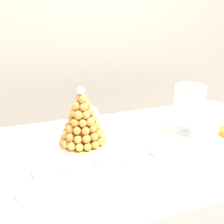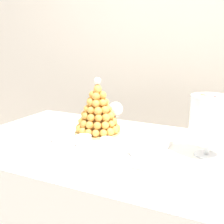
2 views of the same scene
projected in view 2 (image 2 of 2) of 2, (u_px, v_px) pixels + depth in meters
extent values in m
cube|color=silver|center=(192.00, 34.00, 2.05)|extent=(4.80, 0.10, 2.50)
cylinder|color=brown|center=(53.00, 177.00, 1.92)|extent=(0.04, 0.04, 0.75)
cube|color=brown|center=(131.00, 151.00, 1.28)|extent=(1.44, 0.73, 0.02)
cube|color=white|center=(131.00, 149.00, 1.28)|extent=(1.50, 0.79, 0.00)
cube|color=white|center=(159.00, 156.00, 1.66)|extent=(1.50, 0.01, 0.34)
cube|color=white|center=(3.00, 157.00, 1.65)|extent=(0.01, 0.79, 0.34)
cube|color=white|center=(96.00, 140.00, 1.37)|extent=(0.63, 0.42, 0.01)
cube|color=white|center=(69.00, 152.00, 1.19)|extent=(0.63, 0.01, 0.02)
cube|color=white|center=(117.00, 126.00, 1.55)|extent=(0.63, 0.01, 0.02)
cube|color=white|center=(41.00, 128.00, 1.51)|extent=(0.01, 0.42, 0.02)
cube|color=white|center=(164.00, 148.00, 1.23)|extent=(0.01, 0.42, 0.02)
cylinder|color=white|center=(96.00, 139.00, 1.37)|extent=(0.39, 0.39, 0.00)
cylinder|color=tan|center=(98.00, 132.00, 1.45)|extent=(0.22, 0.22, 0.01)
cone|color=#C27E36|center=(98.00, 109.00, 1.43)|extent=(0.15, 0.15, 0.22)
sphere|color=gold|center=(115.00, 130.00, 1.41)|extent=(0.04, 0.04, 0.04)
sphere|color=gold|center=(116.00, 128.00, 1.44)|extent=(0.04, 0.04, 0.04)
sphere|color=gold|center=(116.00, 126.00, 1.48)|extent=(0.03, 0.03, 0.03)
sphere|color=gold|center=(112.00, 125.00, 1.51)|extent=(0.04, 0.04, 0.04)
sphere|color=gold|center=(107.00, 123.00, 1.53)|extent=(0.04, 0.04, 0.04)
sphere|color=gold|center=(100.00, 122.00, 1.53)|extent=(0.03, 0.03, 0.03)
sphere|color=gold|center=(93.00, 123.00, 1.53)|extent=(0.04, 0.04, 0.04)
sphere|color=gold|center=(87.00, 123.00, 1.51)|extent=(0.03, 0.03, 0.03)
sphere|color=gold|center=(82.00, 125.00, 1.49)|extent=(0.04, 0.04, 0.04)
sphere|color=gold|center=(80.00, 128.00, 1.46)|extent=(0.04, 0.04, 0.04)
sphere|color=gold|center=(80.00, 129.00, 1.42)|extent=(0.04, 0.04, 0.04)
sphere|color=gold|center=(83.00, 131.00, 1.39)|extent=(0.03, 0.03, 0.03)
sphere|color=gold|center=(88.00, 133.00, 1.37)|extent=(0.03, 0.03, 0.03)
sphere|color=gold|center=(96.00, 133.00, 1.36)|extent=(0.03, 0.03, 0.03)
sphere|color=gold|center=(103.00, 133.00, 1.37)|extent=(0.03, 0.03, 0.03)
sphere|color=gold|center=(110.00, 132.00, 1.38)|extent=(0.04, 0.04, 0.04)
sphere|color=gold|center=(114.00, 122.00, 1.43)|extent=(0.04, 0.04, 0.04)
sphere|color=gold|center=(113.00, 120.00, 1.47)|extent=(0.04, 0.04, 0.04)
sphere|color=gold|center=(109.00, 118.00, 1.50)|extent=(0.03, 0.03, 0.03)
sphere|color=gold|center=(102.00, 117.00, 1.51)|extent=(0.04, 0.04, 0.04)
sphere|color=gold|center=(95.00, 117.00, 1.51)|extent=(0.04, 0.04, 0.04)
sphere|color=gold|center=(88.00, 118.00, 1.50)|extent=(0.04, 0.04, 0.04)
sphere|color=gold|center=(84.00, 120.00, 1.47)|extent=(0.04, 0.04, 0.04)
sphere|color=gold|center=(82.00, 122.00, 1.43)|extent=(0.04, 0.04, 0.04)
sphere|color=gold|center=(84.00, 124.00, 1.40)|extent=(0.03, 0.03, 0.03)
sphere|color=gold|center=(90.00, 125.00, 1.38)|extent=(0.04, 0.04, 0.04)
sphere|color=gold|center=(97.00, 126.00, 1.37)|extent=(0.04, 0.04, 0.04)
sphere|color=gold|center=(105.00, 125.00, 1.38)|extent=(0.04, 0.04, 0.04)
sphere|color=gold|center=(111.00, 124.00, 1.40)|extent=(0.03, 0.03, 0.03)
sphere|color=gold|center=(111.00, 114.00, 1.45)|extent=(0.04, 0.04, 0.04)
sphere|color=gold|center=(107.00, 113.00, 1.48)|extent=(0.03, 0.03, 0.03)
sphere|color=gold|center=(101.00, 112.00, 1.49)|extent=(0.03, 0.03, 0.03)
sphere|color=gold|center=(94.00, 112.00, 1.49)|extent=(0.03, 0.03, 0.03)
sphere|color=gold|center=(88.00, 113.00, 1.47)|extent=(0.04, 0.04, 0.04)
sphere|color=gold|center=(85.00, 114.00, 1.44)|extent=(0.04, 0.04, 0.04)
sphere|color=gold|center=(86.00, 116.00, 1.40)|extent=(0.03, 0.03, 0.03)
sphere|color=gold|center=(91.00, 118.00, 1.38)|extent=(0.03, 0.03, 0.03)
sphere|color=gold|center=(98.00, 118.00, 1.37)|extent=(0.03, 0.03, 0.03)
sphere|color=gold|center=(106.00, 118.00, 1.39)|extent=(0.04, 0.04, 0.04)
sphere|color=gold|center=(110.00, 116.00, 1.41)|extent=(0.04, 0.04, 0.04)
sphere|color=gold|center=(107.00, 107.00, 1.45)|extent=(0.04, 0.04, 0.04)
sphere|color=gold|center=(101.00, 106.00, 1.47)|extent=(0.03, 0.03, 0.03)
sphere|color=gold|center=(94.00, 107.00, 1.47)|extent=(0.04, 0.04, 0.04)
sphere|color=gold|center=(89.00, 108.00, 1.45)|extent=(0.03, 0.03, 0.03)
sphere|color=gold|center=(87.00, 109.00, 1.42)|extent=(0.04, 0.04, 0.04)
sphere|color=gold|center=(91.00, 110.00, 1.39)|extent=(0.03, 0.03, 0.03)
sphere|color=gold|center=(98.00, 111.00, 1.38)|extent=(0.04, 0.04, 0.04)
sphere|color=gold|center=(105.00, 110.00, 1.39)|extent=(0.04, 0.04, 0.04)
sphere|color=gold|center=(108.00, 109.00, 1.42)|extent=(0.03, 0.03, 0.03)
sphere|color=gold|center=(103.00, 100.00, 1.45)|extent=(0.04, 0.04, 0.04)
sphere|color=gold|center=(96.00, 100.00, 1.45)|extent=(0.04, 0.04, 0.04)
sphere|color=gold|center=(91.00, 101.00, 1.43)|extent=(0.04, 0.04, 0.04)
sphere|color=gold|center=(91.00, 102.00, 1.40)|extent=(0.04, 0.04, 0.04)
sphere|color=gold|center=(96.00, 104.00, 1.39)|extent=(0.04, 0.04, 0.04)
sphere|color=gold|center=(103.00, 103.00, 1.39)|extent=(0.03, 0.03, 0.03)
sphere|color=gold|center=(105.00, 102.00, 1.42)|extent=(0.03, 0.03, 0.03)
sphere|color=gold|center=(99.00, 95.00, 1.43)|extent=(0.04, 0.04, 0.04)
sphere|color=gold|center=(93.00, 95.00, 1.42)|extent=(0.04, 0.04, 0.04)
sphere|color=gold|center=(96.00, 96.00, 1.39)|extent=(0.04, 0.04, 0.04)
sphere|color=gold|center=(102.00, 95.00, 1.41)|extent=(0.04, 0.04, 0.04)
sphere|color=gold|center=(98.00, 88.00, 1.41)|extent=(0.03, 0.03, 0.03)
sphere|color=gold|center=(98.00, 89.00, 1.40)|extent=(0.04, 0.04, 0.04)
sphere|color=white|center=(97.00, 81.00, 1.40)|extent=(0.03, 0.03, 0.03)
cylinder|color=silver|center=(39.00, 132.00, 1.38)|extent=(0.05, 0.05, 0.06)
cylinder|color=#F4EAC6|center=(39.00, 135.00, 1.38)|extent=(0.05, 0.05, 0.02)
cylinder|color=white|center=(39.00, 131.00, 1.38)|extent=(0.05, 0.05, 0.02)
sphere|color=brown|center=(37.00, 128.00, 1.38)|extent=(0.02, 0.02, 0.02)
cylinder|color=silver|center=(58.00, 136.00, 1.32)|extent=(0.05, 0.05, 0.06)
cylinder|color=gold|center=(58.00, 140.00, 1.32)|extent=(0.05, 0.05, 0.02)
cylinder|color=#EAC166|center=(58.00, 135.00, 1.32)|extent=(0.05, 0.05, 0.02)
sphere|color=brown|center=(58.00, 133.00, 1.31)|extent=(0.01, 0.01, 0.01)
cylinder|color=silver|center=(84.00, 141.00, 1.27)|extent=(0.06, 0.06, 0.05)
cylinder|color=brown|center=(84.00, 144.00, 1.27)|extent=(0.06, 0.06, 0.02)
cylinder|color=#8C603D|center=(84.00, 140.00, 1.27)|extent=(0.06, 0.06, 0.01)
sphere|color=brown|center=(85.00, 138.00, 1.25)|extent=(0.02, 0.02, 0.02)
cylinder|color=silver|center=(107.00, 144.00, 1.21)|extent=(0.05, 0.05, 0.06)
cylinder|color=gold|center=(107.00, 148.00, 1.22)|extent=(0.04, 0.04, 0.02)
cylinder|color=#EAC166|center=(107.00, 143.00, 1.21)|extent=(0.04, 0.04, 0.02)
sphere|color=brown|center=(106.00, 140.00, 1.21)|extent=(0.01, 0.01, 0.01)
cylinder|color=silver|center=(138.00, 149.00, 1.17)|extent=(0.06, 0.06, 0.05)
cylinder|color=brown|center=(138.00, 152.00, 1.18)|extent=(0.05, 0.05, 0.02)
cylinder|color=#8C603D|center=(138.00, 148.00, 1.17)|extent=(0.05, 0.05, 0.02)
sphere|color=brown|center=(138.00, 145.00, 1.16)|extent=(0.02, 0.02, 0.02)
cylinder|color=white|center=(206.00, 155.00, 1.20)|extent=(0.09, 0.09, 0.01)
cylinder|color=white|center=(207.00, 144.00, 1.19)|extent=(0.02, 0.02, 0.08)
cylinder|color=white|center=(209.00, 115.00, 1.16)|extent=(0.15, 0.15, 0.15)
cylinder|color=#D199D8|center=(213.00, 131.00, 1.17)|extent=(0.07, 0.06, 0.07)
cylinder|color=#E54C47|center=(204.00, 128.00, 1.20)|extent=(0.06, 0.06, 0.04)
cylinder|color=#9ED860|center=(202.00, 131.00, 1.16)|extent=(0.06, 0.06, 0.02)
cylinder|color=brown|center=(218.00, 124.00, 1.17)|extent=(0.08, 0.05, 0.08)
cylinder|color=#F9A54C|center=(205.00, 123.00, 1.18)|extent=(0.06, 0.06, 0.03)
cylinder|color=yellow|center=(206.00, 126.00, 1.14)|extent=(0.06, 0.05, 0.06)
cylinder|color=#72B2E0|center=(214.00, 117.00, 1.18)|extent=(0.07, 0.06, 0.07)
cylinder|color=#9ED860|center=(205.00, 118.00, 1.17)|extent=(0.06, 0.06, 0.05)
cylinder|color=pink|center=(215.00, 121.00, 1.13)|extent=(0.05, 0.05, 0.03)
cylinder|color=pink|center=(209.00, 111.00, 1.18)|extent=(0.06, 0.06, 0.03)
cylinder|color=brown|center=(204.00, 112.00, 1.16)|extent=(0.06, 0.05, 0.06)
cylinder|color=yellow|center=(207.00, 114.00, 1.13)|extent=(0.06, 0.06, 0.03)
cylinder|color=yellow|center=(220.00, 113.00, 1.15)|extent=(0.06, 0.05, 0.06)
cylinder|color=yellow|center=(208.00, 105.00, 1.16)|extent=(0.05, 0.05, 0.06)
cylinder|color=#9ED860|center=(207.00, 108.00, 1.12)|extent=(0.07, 0.06, 0.06)
cylinder|color=pink|center=(217.00, 106.00, 1.15)|extent=(0.07, 0.06, 0.07)
cylinder|color=#9ED860|center=(205.00, 100.00, 1.15)|extent=(0.07, 0.05, 0.06)
cylinder|color=#E54C47|center=(211.00, 101.00, 1.13)|extent=(0.05, 0.05, 0.05)
cylinder|color=#D199D8|center=(219.00, 100.00, 1.15)|extent=(0.06, 0.05, 0.04)
cylinder|color=silver|center=(115.00, 132.00, 1.49)|extent=(0.06, 0.06, 0.00)
cylinder|color=silver|center=(115.00, 123.00, 1.48)|extent=(0.01, 0.01, 0.08)
sphere|color=silver|center=(115.00, 109.00, 1.47)|extent=(0.07, 0.07, 0.07)
cylinder|color=maroon|center=(115.00, 111.00, 1.47)|extent=(0.05, 0.05, 0.03)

